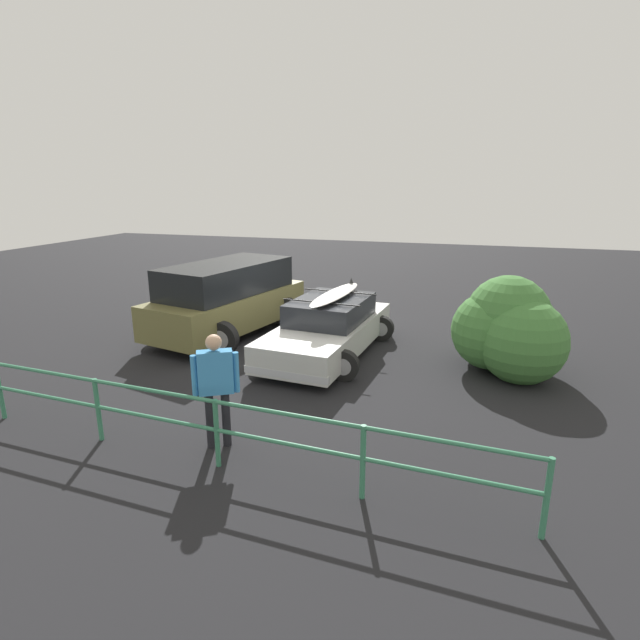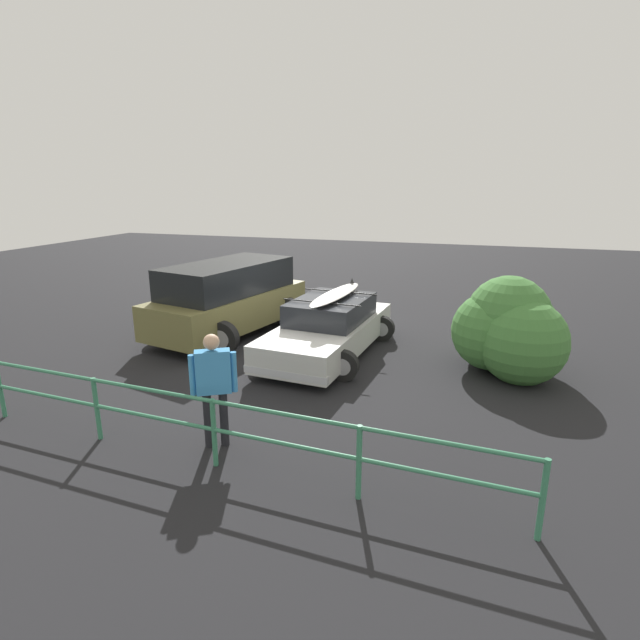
{
  "view_description": "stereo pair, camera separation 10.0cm",
  "coord_description": "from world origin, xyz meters",
  "px_view_note": "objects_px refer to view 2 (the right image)",
  "views": [
    {
      "loc": [
        -3.53,
        10.36,
        3.79
      ],
      "look_at": [
        -0.53,
        0.6,
        0.95
      ],
      "focal_mm": 28.0,
      "sensor_mm": 36.0,
      "label": 1
    },
    {
      "loc": [
        -3.63,
        10.33,
        3.79
      ],
      "look_at": [
        -0.53,
        0.6,
        0.95
      ],
      "focal_mm": 28.0,
      "sensor_mm": 36.0,
      "label": 2
    }
  ],
  "objects_px": {
    "suv_car": "(229,298)",
    "person_bystander": "(214,380)",
    "sedan_car": "(329,328)",
    "bush_near_left": "(508,329)"
  },
  "relations": [
    {
      "from": "suv_car",
      "to": "person_bystander",
      "type": "height_order",
      "value": "suv_car"
    },
    {
      "from": "sedan_car",
      "to": "person_bystander",
      "type": "relative_size",
      "value": 2.66
    },
    {
      "from": "sedan_car",
      "to": "person_bystander",
      "type": "distance_m",
      "value": 4.53
    },
    {
      "from": "suv_car",
      "to": "person_bystander",
      "type": "xyz_separation_m",
      "value": [
        -2.47,
        5.17,
        0.09
      ]
    },
    {
      "from": "suv_car",
      "to": "person_bystander",
      "type": "bearing_deg",
      "value": 115.56
    },
    {
      "from": "suv_car",
      "to": "person_bystander",
      "type": "relative_size",
      "value": 2.78
    },
    {
      "from": "suv_car",
      "to": "bush_near_left",
      "type": "distance_m",
      "value": 6.67
    },
    {
      "from": "sedan_car",
      "to": "suv_car",
      "type": "relative_size",
      "value": 0.96
    },
    {
      "from": "sedan_car",
      "to": "person_bystander",
      "type": "bearing_deg",
      "value": 85.11
    },
    {
      "from": "sedan_car",
      "to": "suv_car",
      "type": "bearing_deg",
      "value": -13.29
    }
  ]
}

